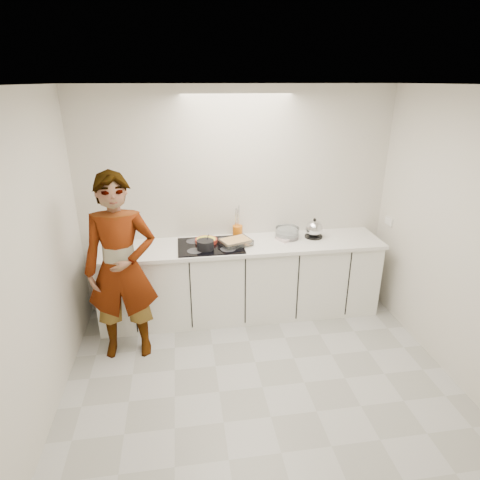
{
  "coord_description": "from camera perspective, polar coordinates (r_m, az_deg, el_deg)",
  "views": [
    {
      "loc": [
        -0.64,
        -2.86,
        2.63
      ],
      "look_at": [
        -0.05,
        1.05,
        1.05
      ],
      "focal_mm": 30.0,
      "sensor_mm": 36.0,
      "label": 1
    }
  ],
  "objects": [
    {
      "name": "tart_dish",
      "position": [
        4.54,
        -4.83,
        -0.06
      ],
      "size": [
        0.27,
        0.27,
        0.04
      ],
      "color": "#A62C1E",
      "rests_on": "hob"
    },
    {
      "name": "kettle",
      "position": [
        4.76,
        10.48,
        1.5
      ],
      "size": [
        0.25,
        0.25,
        0.24
      ],
      "color": "black",
      "rests_on": "countertop"
    },
    {
      "name": "floor",
      "position": [
        3.94,
        3.2,
        -20.16
      ],
      "size": [
        3.6,
        3.2,
        0.0
      ],
      "primitive_type": "cube",
      "color": "#B7B7B5",
      "rests_on": "ground"
    },
    {
      "name": "wall_back",
      "position": [
        4.7,
        -0.4,
        5.33
      ],
      "size": [
        3.6,
        0.0,
        2.6
      ],
      "primitive_type": "cube",
      "color": "beige",
      "rests_on": "ground"
    },
    {
      "name": "countertop",
      "position": [
        4.54,
        0.19,
        -0.78
      ],
      "size": [
        3.24,
        0.64,
        0.04
      ],
      "primitive_type": "cube",
      "color": "white",
      "rests_on": "base_cabinets"
    },
    {
      "name": "base_cabinets",
      "position": [
        4.73,
        0.18,
        -5.87
      ],
      "size": [
        3.2,
        0.58,
        0.87
      ],
      "primitive_type": "cube",
      "color": "white",
      "rests_on": "floor"
    },
    {
      "name": "tea_towel",
      "position": [
        4.68,
        6.72,
        0.26
      ],
      "size": [
        0.26,
        0.24,
        0.03
      ],
      "primitive_type": "cube",
      "rotation": [
        0.0,
        0.0,
        0.48
      ],
      "color": "white",
      "rests_on": "countertop"
    },
    {
      "name": "baking_dish",
      "position": [
        4.45,
        -0.64,
        -0.25
      ],
      "size": [
        0.4,
        0.35,
        0.06
      ],
      "color": "silver",
      "rests_on": "hob"
    },
    {
      "name": "wall_right",
      "position": [
        4.01,
        29.67,
        -0.66
      ],
      "size": [
        0.02,
        3.2,
        2.6
      ],
      "color": "beige",
      "rests_on": "ground"
    },
    {
      "name": "hob",
      "position": [
        4.47,
        -4.21,
        -0.81
      ],
      "size": [
        0.72,
        0.54,
        0.01
      ],
      "primitive_type": "cube",
      "color": "black",
      "rests_on": "countertop"
    },
    {
      "name": "wall_left",
      "position": [
        3.36,
        -27.99,
        -4.27
      ],
      "size": [
        0.0,
        3.2,
        2.6
      ],
      "primitive_type": "cube",
      "color": "beige",
      "rests_on": "ground"
    },
    {
      "name": "mixing_bowl",
      "position": [
        4.71,
        6.72,
        0.96
      ],
      "size": [
        0.33,
        0.33,
        0.13
      ],
      "color": "silver",
      "rests_on": "countertop"
    },
    {
      "name": "utensil_crock",
      "position": [
        4.69,
        -0.35,
        1.19
      ],
      "size": [
        0.14,
        0.14,
        0.15
      ],
      "primitive_type": "cylinder",
      "rotation": [
        0.0,
        0.0,
        -0.25
      ],
      "color": "orange",
      "rests_on": "countertop"
    },
    {
      "name": "cook",
      "position": [
        4.03,
        -16.53,
        -3.96
      ],
      "size": [
        0.69,
        0.46,
        1.89
      ],
      "primitive_type": "imported",
      "rotation": [
        0.0,
        0.0,
        -0.01
      ],
      "color": "white",
      "rests_on": "floor"
    },
    {
      "name": "saucepan",
      "position": [
        4.35,
        -4.95,
        -0.68
      ],
      "size": [
        0.23,
        0.23,
        0.18
      ],
      "color": "black",
      "rests_on": "hob"
    },
    {
      "name": "ceiling",
      "position": [
        2.93,
        4.33,
        21.13
      ],
      "size": [
        3.6,
        3.2,
        0.0
      ],
      "primitive_type": "cube",
      "color": "white",
      "rests_on": "wall_back"
    },
    {
      "name": "wall_front",
      "position": [
        1.94,
        14.37,
        -22.3
      ],
      "size": [
        3.6,
        0.0,
        2.6
      ],
      "primitive_type": "cube",
      "color": "beige",
      "rests_on": "ground"
    }
  ]
}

